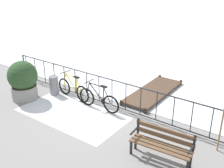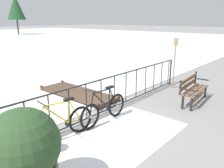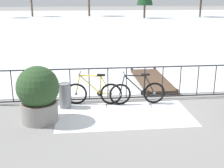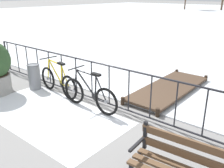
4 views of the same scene
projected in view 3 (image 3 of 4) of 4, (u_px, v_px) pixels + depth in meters
name	position (u px, v px, depth m)	size (l,w,h in m)	color
ground_plane	(135.00, 100.00, 9.35)	(160.00, 160.00, 0.00)	gray
frozen_pond	(93.00, 22.00, 36.38)	(80.00, 56.00, 0.03)	white
snow_patch	(124.00, 115.00, 8.16)	(3.70, 1.93, 0.01)	white
railing_fence	(135.00, 83.00, 9.19)	(9.06, 0.06, 1.07)	#232328
bicycle_near_railing	(137.00, 92.00, 8.88)	(1.71, 0.52, 0.97)	black
bicycle_second	(94.00, 93.00, 8.86)	(1.71, 0.52, 0.97)	black
planter_with_shrub	(38.00, 94.00, 7.56)	(1.09, 1.09, 1.48)	gray
trash_bin	(65.00, 95.00, 8.60)	(0.35, 0.35, 0.73)	gray
wooden_dock	(152.00, 80.00, 11.15)	(1.10, 3.13, 0.20)	#4C3828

